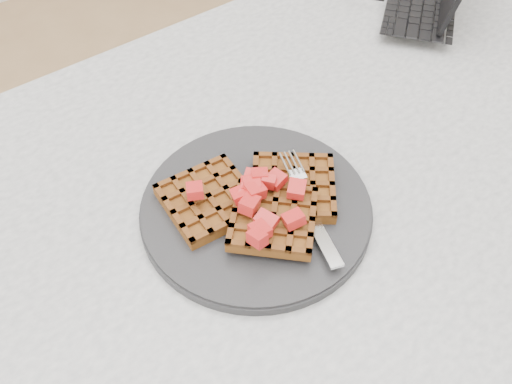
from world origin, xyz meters
The scene contains 5 objects.
table centered at (0.00, 0.00, 0.64)m, with size 1.20×0.80×0.75m.
plate centered at (-0.09, -0.01, 0.76)m, with size 0.29×0.29×0.02m, color black.
waffles centered at (-0.09, -0.02, 0.78)m, with size 0.22×0.20×0.03m.
strawberry_pile centered at (-0.09, -0.01, 0.80)m, with size 0.15×0.15×0.02m, color #A80A0C, non-canonical shape.
fork centered at (-0.05, -0.05, 0.77)m, with size 0.02×0.18×0.02m, color silver, non-canonical shape.
Camera 1 is at (-0.36, -0.37, 1.31)m, focal length 40.00 mm.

